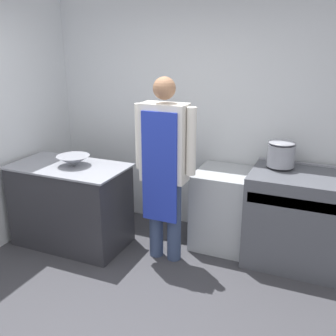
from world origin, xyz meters
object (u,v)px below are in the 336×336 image
mixing_bowl (73,161)px  stock_pot (281,153)px  fridge_unit (222,208)px  stove (295,219)px  person_cook (165,161)px

mixing_bowl → stock_pot: stock_pot is taller
fridge_unit → stove: bearing=-4.7°
stove → stock_pot: size_ratio=3.55×
mixing_bowl → person_cook: bearing=4.9°
person_cook → stock_pot: size_ratio=6.86×
stove → mixing_bowl: bearing=-166.5°
stove → mixing_bowl: (-2.21, -0.53, 0.48)m
person_cook → mixing_bowl: bearing=-175.1°
fridge_unit → mixing_bowl: 1.65m
mixing_bowl → stove: bearing=13.5°
person_cook → stock_pot: (1.00, 0.57, 0.04)m
stove → stock_pot: (-0.20, 0.12, 0.61)m
fridge_unit → stock_pot: bearing=6.2°
stove → mixing_bowl: 2.32m
mixing_bowl → stock_pot: (2.00, 0.65, 0.14)m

